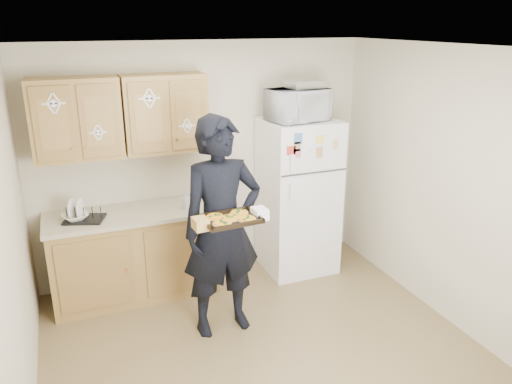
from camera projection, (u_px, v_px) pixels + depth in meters
The scene contains 24 objects.
floor at pixel (269, 359), 4.17m from camera, with size 3.60×3.60×0.00m, color brown.
ceiling at pixel (272, 49), 3.36m from camera, with size 3.60×3.60×0.00m, color white.
wall_back at pixel (204, 161), 5.35m from camera, with size 3.60×0.04×2.50m, color beige.
wall_front at pixel (431, 365), 2.19m from camera, with size 3.60×0.04×2.50m, color beige.
wall_left at pixel (8, 260), 3.14m from camera, with size 0.04×3.60×2.50m, color beige.
wall_right at pixel (458, 192), 4.39m from camera, with size 0.04×3.60×2.50m, color beige.
refrigerator at pixel (298, 196), 5.48m from camera, with size 0.75×0.70×1.70m, color white.
base_cabinet at pixel (135, 256), 5.04m from camera, with size 1.60×0.60×0.86m, color olive.
countertop at pixel (131, 214), 4.89m from camera, with size 1.64×0.64×0.04m, color #B5A98B.
upper_cab_left at pixel (76, 119), 4.56m from camera, with size 0.80×0.33×0.75m, color olive.
upper_cab_right at pixel (165, 113), 4.85m from camera, with size 0.80×0.33×0.75m, color olive.
cereal_box at pixel (326, 238), 6.10m from camera, with size 0.20×0.07×0.32m, color #C68F45.
person at pixel (222, 228), 4.30m from camera, with size 0.72×0.47×1.97m, color black.
baking_tray at pixel (231, 220), 3.97m from camera, with size 0.45×0.33×0.04m, color black.
pizza_front_left at pixel (222, 223), 3.86m from camera, with size 0.15×0.15×0.02m, color orange.
pizza_front_right at pixel (247, 219), 3.94m from camera, with size 0.15×0.15×0.02m, color orange.
pizza_back_left at pixel (215, 217), 3.98m from camera, with size 0.15×0.15×0.02m, color orange.
pizza_back_right at pixel (239, 212), 4.07m from camera, with size 0.15×0.15×0.02m, color orange.
pizza_center at pixel (231, 218), 3.96m from camera, with size 0.15×0.15×0.02m, color orange.
microwave at pixel (298, 105), 5.09m from camera, with size 0.59×0.40×0.33m, color white.
foil_pan at pixel (305, 84), 5.08m from camera, with size 0.36×0.25×0.08m, color silver.
dish_rack at pixel (84, 213), 4.67m from camera, with size 0.35×0.26×0.14m, color black.
bowl at pixel (75, 217), 4.65m from camera, with size 0.23×0.23×0.06m, color white.
soap_bottle at pixel (187, 200), 4.98m from camera, with size 0.08×0.08×0.17m, color white.
Camera 1 is at (-1.39, -3.21, 2.68)m, focal length 35.00 mm.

